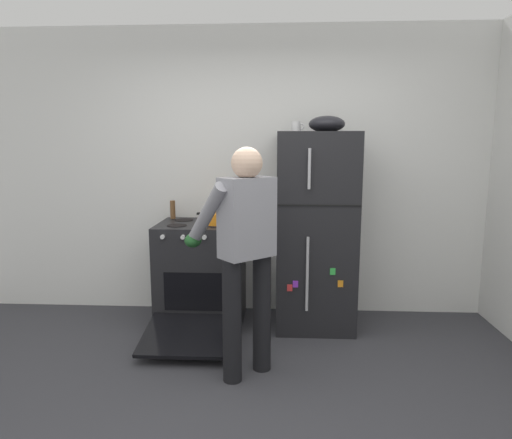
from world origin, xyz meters
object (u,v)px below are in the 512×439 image
(person_cook, at_px, (244,242))
(coffee_mug, at_px, (296,127))
(red_pot, at_px, (217,218))
(mixing_bowl, at_px, (327,124))
(stove_range, at_px, (201,274))
(refrigerator, at_px, (315,231))
(pepper_mill, at_px, (173,210))

(person_cook, distance_m, coffee_mug, 1.33)
(coffee_mug, bearing_deg, person_cook, -111.19)
(red_pot, relative_size, mixing_bowl, 1.19)
(person_cook, xyz_separation_m, red_pot, (-0.31, 0.88, 0.03))
(person_cook, relative_size, mixing_bowl, 5.19)
(mixing_bowl, bearing_deg, stove_range, -179.07)
(stove_range, bearing_deg, red_pot, -11.33)
(red_pot, bearing_deg, refrigerator, 3.29)
(stove_range, height_order, red_pot, red_pot)
(refrigerator, distance_m, person_cook, 1.09)
(person_cook, bearing_deg, stove_range, 117.03)
(coffee_mug, bearing_deg, stove_range, -175.41)
(refrigerator, height_order, person_cook, refrigerator)
(red_pot, relative_size, coffee_mug, 3.27)
(person_cook, relative_size, coffee_mug, 14.28)
(refrigerator, bearing_deg, pepper_mill, 171.40)
(stove_range, distance_m, coffee_mug, 1.57)
(person_cook, xyz_separation_m, pepper_mill, (-0.77, 1.13, 0.06))
(person_cook, xyz_separation_m, coffee_mug, (0.38, 0.98, 0.81))
(coffee_mug, distance_m, mixing_bowl, 0.26)
(red_pot, distance_m, pepper_mill, 0.52)
(pepper_mill, distance_m, mixing_bowl, 1.62)
(stove_range, bearing_deg, mixing_bowl, 0.93)
(red_pot, xyz_separation_m, mixing_bowl, (0.94, 0.05, 0.81))
(stove_range, height_order, person_cook, person_cook)
(red_pot, xyz_separation_m, coffee_mug, (0.69, 0.10, 0.79))
(stove_range, xyz_separation_m, mixing_bowl, (1.10, 0.02, 1.34))
(refrigerator, distance_m, red_pot, 0.87)
(refrigerator, xyz_separation_m, stove_range, (-1.02, -0.02, -0.41))
(mixing_bowl, bearing_deg, person_cook, -124.40)
(stove_range, relative_size, mixing_bowl, 3.97)
(stove_range, bearing_deg, coffee_mug, 4.59)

